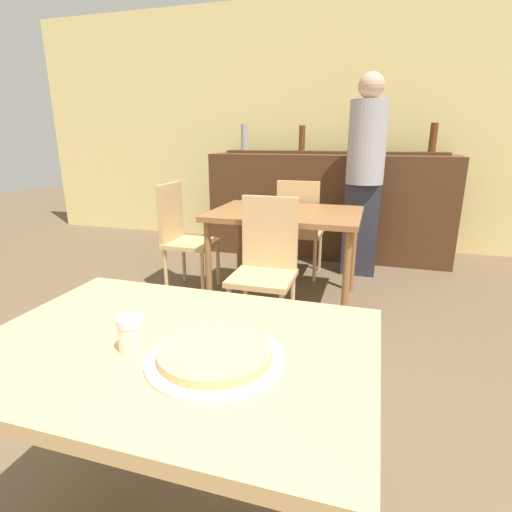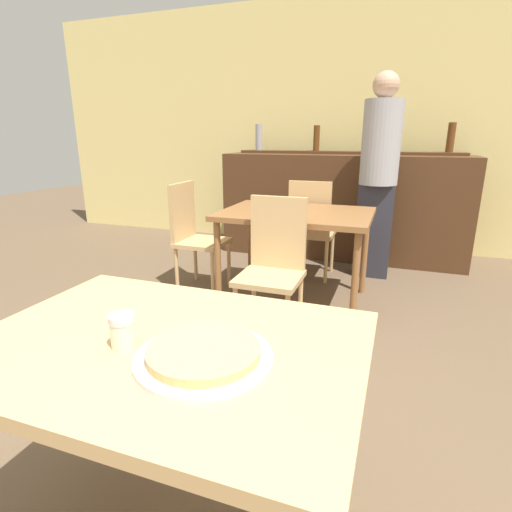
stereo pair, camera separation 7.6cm
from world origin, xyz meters
TOP-DOWN VIEW (x-y plane):
  - wall_back at (0.00, 4.07)m, footprint 8.00×0.05m
  - dining_table_near at (0.00, 0.00)m, footprint 1.11×0.78m
  - dining_table_far at (-0.16, 2.12)m, footprint 1.15×0.84m
  - bar_counter at (0.00, 3.56)m, footprint 2.60×0.56m
  - bar_back_shelf at (0.00, 3.70)m, footprint 2.39×0.24m
  - chair_far_side_front at (-0.16, 1.54)m, footprint 0.40×0.40m
  - chair_far_side_back at (-0.16, 2.70)m, footprint 0.40×0.40m
  - chair_far_side_left at (-1.07, 2.12)m, footprint 0.40×0.40m
  - pizza_tray at (0.15, -0.05)m, footprint 0.36×0.36m
  - cheese_shaker at (-0.09, -0.07)m, footprint 0.07×0.07m
  - person_standing at (0.39, 2.98)m, footprint 0.34×0.34m

SIDE VIEW (x-z plane):
  - chair_far_side_front at x=-0.16m, z-range 0.06..0.98m
  - chair_far_side_back at x=-0.16m, z-range 0.06..0.98m
  - chair_far_side_left at x=-1.07m, z-range 0.06..0.98m
  - bar_counter at x=0.00m, z-range 0.00..1.12m
  - dining_table_far at x=-0.16m, z-range 0.29..1.04m
  - dining_table_near at x=0.00m, z-range 0.29..1.04m
  - pizza_tray at x=0.15m, z-range 0.75..0.78m
  - cheese_shaker at x=-0.09m, z-range 0.75..0.85m
  - person_standing at x=0.39m, z-range 0.09..1.92m
  - bar_back_shelf at x=0.00m, z-range 1.01..1.33m
  - wall_back at x=0.00m, z-range 0.00..2.80m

